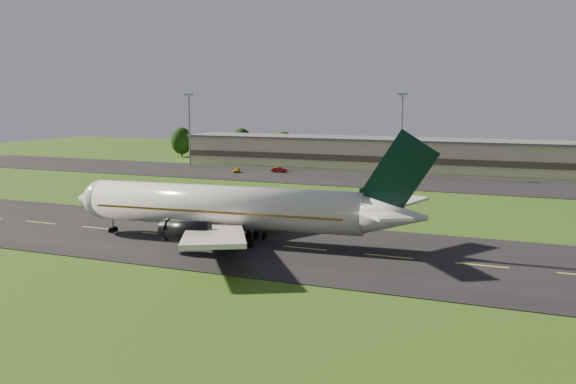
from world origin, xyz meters
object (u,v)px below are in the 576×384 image
at_px(terminal, 420,155).
at_px(service_vehicle_b, 279,170).
at_px(service_vehicle_c, 387,177).
at_px(service_vehicle_a, 237,170).
at_px(airliner, 230,208).
at_px(light_mast_west, 189,121).
at_px(light_mast_centre, 402,125).

bearing_deg(terminal, service_vehicle_b, -147.88).
height_order(service_vehicle_b, service_vehicle_c, service_vehicle_c).
bearing_deg(service_vehicle_a, service_vehicle_b, 3.10).
height_order(airliner, terminal, airliner).
xyz_separation_m(airliner, light_mast_west, (-55.19, 79.93, 8.08)).
relative_size(terminal, light_mast_centre, 7.13).
distance_m(terminal, service_vehicle_a, 49.09).
xyz_separation_m(terminal, service_vehicle_b, (-32.21, -20.22, -3.22)).
bearing_deg(light_mast_west, light_mast_centre, 0.00).
bearing_deg(airliner, service_vehicle_a, 112.14).
bearing_deg(service_vehicle_a, light_mast_west, 136.97).
xyz_separation_m(airliner, service_vehicle_c, (3.44, 71.81, -3.84)).
bearing_deg(light_mast_west, service_vehicle_c, -7.88).
bearing_deg(service_vehicle_c, service_vehicle_a, -168.32).
bearing_deg(terminal, light_mast_centre, -94.95).
bearing_deg(light_mast_west, airliner, -55.38).
distance_m(airliner, light_mast_west, 97.47).
xyz_separation_m(light_mast_west, service_vehicle_a, (18.97, -8.28, -12.05)).
height_order(service_vehicle_a, service_vehicle_c, service_vehicle_c).
relative_size(light_mast_centre, service_vehicle_c, 3.92).
bearing_deg(airliner, terminal, 81.62).
xyz_separation_m(airliner, service_vehicle_a, (-36.21, 71.65, -3.97)).
xyz_separation_m(service_vehicle_a, service_vehicle_b, (10.22, 4.24, 0.08)).
height_order(light_mast_west, service_vehicle_a, light_mast_west).
distance_m(airliner, light_mast_centre, 80.48).
distance_m(terminal, service_vehicle_c, 24.66).
xyz_separation_m(terminal, light_mast_centre, (-1.40, -16.18, 8.75)).
bearing_deg(airliner, service_vehicle_b, 104.23).
distance_m(service_vehicle_b, service_vehicle_c, 29.72).
bearing_deg(service_vehicle_c, airliner, -81.30).
relative_size(light_mast_west, service_vehicle_a, 5.88).
bearing_deg(service_vehicle_b, service_vehicle_c, -102.27).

